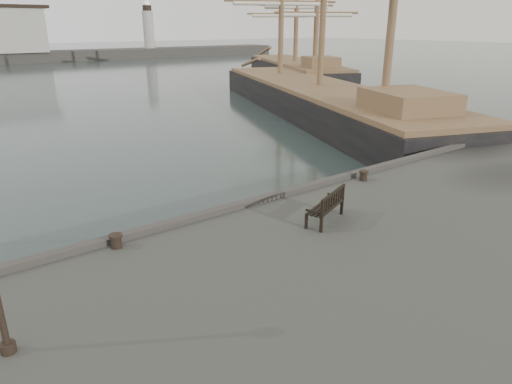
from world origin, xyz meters
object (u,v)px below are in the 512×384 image
(bench, at_px, (326,212))
(bollard_left, at_px, (116,241))
(tall_ship_main, at_px, (319,106))
(tall_ship_far, at_px, (295,76))
(bollard_right, at_px, (364,176))

(bench, xyz_separation_m, bollard_left, (-5.50, 2.02, -0.11))
(bollard_left, xyz_separation_m, tall_ship_main, (23.29, 16.49, -1.06))
(tall_ship_far, bearing_deg, bollard_right, -103.18)
(bench, xyz_separation_m, tall_ship_main, (17.79, 18.51, -1.18))
(bench, distance_m, tall_ship_far, 48.42)
(bollard_right, height_order, tall_ship_main, tall_ship_main)
(bollard_left, distance_m, tall_ship_far, 50.73)
(bollard_right, height_order, tall_ship_far, tall_ship_far)
(bench, relative_size, tall_ship_far, 0.06)
(bollard_left, height_order, tall_ship_main, tall_ship_main)
(tall_ship_main, bearing_deg, bollard_right, -109.35)
(bollard_left, relative_size, tall_ship_far, 0.01)
(bench, xyz_separation_m, bollard_right, (3.79, 1.83, -0.11))
(bench, distance_m, tall_ship_main, 25.70)
(bench, relative_size, tall_ship_main, 0.05)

